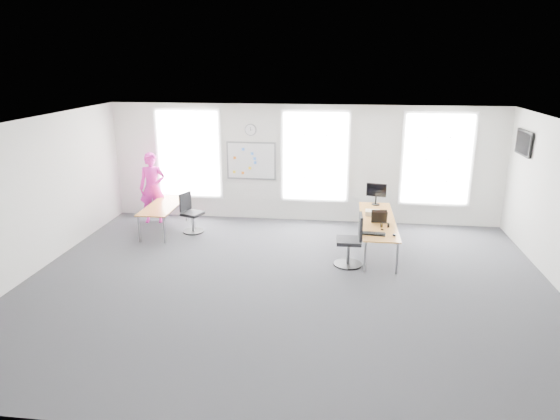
# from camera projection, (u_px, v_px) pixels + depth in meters

# --- Properties ---
(floor) EXTENTS (10.00, 10.00, 0.00)m
(floor) POSITION_uv_depth(u_px,v_px,m) (286.00, 285.00, 9.39)
(floor) COLOR #2A292F
(floor) RESTS_ON ground
(ceiling) EXTENTS (10.00, 10.00, 0.00)m
(ceiling) POSITION_uv_depth(u_px,v_px,m) (286.00, 125.00, 8.52)
(ceiling) COLOR silver
(ceiling) RESTS_ON ground
(wall_back) EXTENTS (10.00, 0.00, 10.00)m
(wall_back) POSITION_uv_depth(u_px,v_px,m) (303.00, 164.00, 12.75)
(wall_back) COLOR white
(wall_back) RESTS_ON ground
(wall_front) EXTENTS (10.00, 0.00, 10.00)m
(wall_front) POSITION_uv_depth(u_px,v_px,m) (242.00, 319.00, 5.15)
(wall_front) COLOR white
(wall_front) RESTS_ON ground
(wall_left) EXTENTS (0.00, 10.00, 10.00)m
(wall_left) POSITION_uv_depth(u_px,v_px,m) (27.00, 199.00, 9.54)
(wall_left) COLOR white
(wall_left) RESTS_ON ground
(window_left) EXTENTS (1.60, 0.06, 2.20)m
(window_left) POSITION_uv_depth(u_px,v_px,m) (189.00, 154.00, 13.02)
(window_left) COLOR white
(window_left) RESTS_ON wall_back
(window_mid) EXTENTS (1.60, 0.06, 2.20)m
(window_mid) POSITION_uv_depth(u_px,v_px,m) (315.00, 157.00, 12.63)
(window_mid) COLOR white
(window_mid) RESTS_ON wall_back
(window_right) EXTENTS (1.60, 0.06, 2.20)m
(window_right) POSITION_uv_depth(u_px,v_px,m) (437.00, 159.00, 12.27)
(window_right) COLOR white
(window_right) RESTS_ON wall_back
(desk_right) EXTENTS (0.74, 2.79, 0.68)m
(desk_right) POSITION_uv_depth(u_px,v_px,m) (378.00, 222.00, 10.99)
(desk_right) COLOR #CD8B3B
(desk_right) RESTS_ON ground
(desk_left) EXTENTS (0.72, 1.81, 0.66)m
(desk_left) POSITION_uv_depth(u_px,v_px,m) (163.00, 207.00, 12.16)
(desk_left) COLOR #CD8B3B
(desk_left) RESTS_ON ground
(chair_right) EXTENTS (0.58, 0.58, 1.09)m
(chair_right) POSITION_uv_depth(u_px,v_px,m) (352.00, 243.00, 10.14)
(chair_right) COLOR black
(chair_right) RESTS_ON ground
(chair_left) EXTENTS (0.56, 0.56, 0.97)m
(chair_left) POSITION_uv_depth(u_px,v_px,m) (191.00, 215.00, 12.16)
(chair_left) COLOR black
(chair_left) RESTS_ON ground
(person) EXTENTS (0.74, 0.57, 1.81)m
(person) POSITION_uv_depth(u_px,v_px,m) (153.00, 188.00, 12.76)
(person) COLOR #DA20A1
(person) RESTS_ON ground
(whiteboard) EXTENTS (1.20, 0.03, 0.90)m
(whiteboard) POSITION_uv_depth(u_px,v_px,m) (251.00, 161.00, 12.87)
(whiteboard) COLOR white
(whiteboard) RESTS_ON wall_back
(wall_clock) EXTENTS (0.30, 0.04, 0.30)m
(wall_clock) POSITION_uv_depth(u_px,v_px,m) (251.00, 130.00, 12.63)
(wall_clock) COLOR gray
(wall_clock) RESTS_ON wall_back
(tv) EXTENTS (0.06, 0.90, 0.55)m
(tv) POSITION_uv_depth(u_px,v_px,m) (524.00, 143.00, 10.98)
(tv) COLOR black
(tv) RESTS_ON wall_right
(keyboard) EXTENTS (0.50, 0.24, 0.02)m
(keyboard) POSITION_uv_depth(u_px,v_px,m) (374.00, 234.00, 10.06)
(keyboard) COLOR black
(keyboard) RESTS_ON desk_right
(mouse) EXTENTS (0.07, 0.12, 0.04)m
(mouse) POSITION_uv_depth(u_px,v_px,m) (394.00, 235.00, 9.96)
(mouse) COLOR black
(mouse) RESTS_ON desk_right
(lens_cap) EXTENTS (0.07, 0.07, 0.01)m
(lens_cap) POSITION_uv_depth(u_px,v_px,m) (382.00, 230.00, 10.33)
(lens_cap) COLOR black
(lens_cap) RESTS_ON desk_right
(headphones) EXTENTS (0.19, 0.10, 0.11)m
(headphones) POSITION_uv_depth(u_px,v_px,m) (385.00, 225.00, 10.47)
(headphones) COLOR black
(headphones) RESTS_ON desk_right
(laptop_sleeve) EXTENTS (0.34, 0.20, 0.28)m
(laptop_sleeve) POSITION_uv_depth(u_px,v_px,m) (379.00, 217.00, 10.74)
(laptop_sleeve) COLOR black
(laptop_sleeve) RESTS_ON desk_right
(paper_stack) EXTENTS (0.33, 0.26, 0.11)m
(paper_stack) POSITION_uv_depth(u_px,v_px,m) (372.00, 213.00, 11.29)
(paper_stack) COLOR beige
(paper_stack) RESTS_ON desk_right
(monitor) EXTENTS (0.48, 0.20, 0.53)m
(monitor) POSITION_uv_depth(u_px,v_px,m) (376.00, 192.00, 12.00)
(monitor) COLOR black
(monitor) RESTS_ON desk_right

